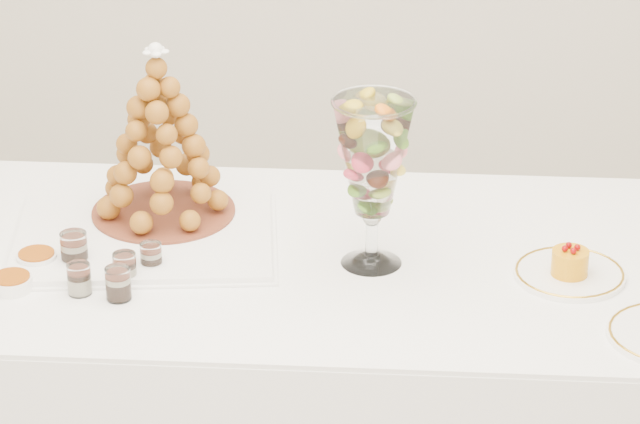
# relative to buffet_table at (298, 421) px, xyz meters

# --- Properties ---
(buffet_table) EXTENTS (2.26, 0.95, 0.85)m
(buffet_table) POSITION_rel_buffet_table_xyz_m (0.00, 0.00, 0.00)
(buffet_table) COLOR white
(buffet_table) RESTS_ON ground
(lace_tray) EXTENTS (0.61, 0.49, 0.02)m
(lace_tray) POSITION_rel_buffet_table_xyz_m (-0.34, 0.03, 0.43)
(lace_tray) COLOR white
(lace_tray) RESTS_ON buffet_table
(macaron_vase) EXTENTS (0.17, 0.17, 0.37)m
(macaron_vase) POSITION_rel_buffet_table_xyz_m (0.16, -0.02, 0.66)
(macaron_vase) COLOR white
(macaron_vase) RESTS_ON buffet_table
(cake_plate) EXTENTS (0.23, 0.23, 0.01)m
(cake_plate) POSITION_rel_buffet_table_xyz_m (0.58, -0.04, 0.43)
(cake_plate) COLOR white
(cake_plate) RESTS_ON buffet_table
(verrine_a) EXTENTS (0.06, 0.06, 0.08)m
(verrine_a) POSITION_rel_buffet_table_xyz_m (-0.46, -0.09, 0.46)
(verrine_a) COLOR white
(verrine_a) RESTS_ON buffet_table
(verrine_b) EXTENTS (0.06, 0.06, 0.07)m
(verrine_b) POSITION_rel_buffet_table_xyz_m (-0.34, -0.15, 0.46)
(verrine_b) COLOR white
(verrine_b) RESTS_ON buffet_table
(verrine_c) EXTENTS (0.05, 0.05, 0.06)m
(verrine_c) POSITION_rel_buffet_table_xyz_m (-0.30, -0.10, 0.46)
(verrine_c) COLOR white
(verrine_c) RESTS_ON buffet_table
(verrine_d) EXTENTS (0.06, 0.06, 0.07)m
(verrine_d) POSITION_rel_buffet_table_xyz_m (-0.42, -0.21, 0.46)
(verrine_d) COLOR white
(verrine_d) RESTS_ON buffet_table
(verrine_e) EXTENTS (0.06, 0.06, 0.07)m
(verrine_e) POSITION_rel_buffet_table_xyz_m (-0.34, -0.22, 0.46)
(verrine_e) COLOR white
(verrine_e) RESTS_ON buffet_table
(ramekin_back) EXTENTS (0.09, 0.09, 0.03)m
(ramekin_back) POSITION_rel_buffet_table_xyz_m (-0.54, -0.10, 0.44)
(ramekin_back) COLOR white
(ramekin_back) RESTS_ON buffet_table
(ramekin_front) EXTENTS (0.09, 0.09, 0.03)m
(ramekin_front) POSITION_rel_buffet_table_xyz_m (-0.57, -0.20, 0.44)
(ramekin_front) COLOR white
(ramekin_front) RESTS_ON buffet_table
(croquembouche) EXTENTS (0.34, 0.34, 0.40)m
(croquembouche) POSITION_rel_buffet_table_xyz_m (-0.31, 0.14, 0.64)
(croquembouche) COLOR brown
(croquembouche) RESTS_ON lace_tray
(mousse_cake) EXTENTS (0.08, 0.08, 0.07)m
(mousse_cake) POSITION_rel_buffet_table_xyz_m (0.58, -0.05, 0.46)
(mousse_cake) COLOR orange
(mousse_cake) RESTS_ON cake_plate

